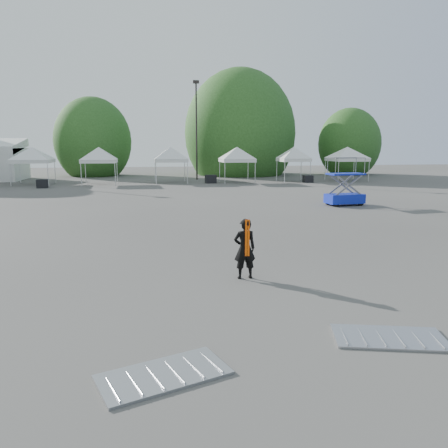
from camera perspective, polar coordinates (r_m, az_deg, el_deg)
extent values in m
plane|color=#474442|center=(13.34, -0.25, -4.89)|extent=(120.00, 120.00, 0.00)
cylinder|color=black|center=(45.01, -3.61, 11.85)|extent=(0.16, 0.16, 9.50)
cube|color=black|center=(45.41, -3.69, 18.04)|extent=(0.60, 0.25, 0.30)
cylinder|color=#382314|center=(53.05, -16.58, 7.30)|extent=(0.36, 0.36, 2.27)
ellipsoid|color=#244C19|center=(53.00, -16.74, 10.32)|extent=(4.16, 4.16, 4.78)
cylinder|color=#382314|center=(52.93, 2.06, 7.99)|extent=(0.36, 0.36, 2.80)
ellipsoid|color=#244C19|center=(52.91, 2.09, 11.73)|extent=(5.12, 5.12, 5.89)
cylinder|color=#382314|center=(55.33, 15.90, 7.35)|extent=(0.36, 0.36, 2.10)
ellipsoid|color=#244C19|center=(55.28, 16.04, 10.02)|extent=(3.84, 3.84, 4.42)
cylinder|color=silver|center=(41.79, -26.16, 5.80)|extent=(0.06, 0.06, 2.00)
cylinder|color=silver|center=(41.05, -22.00, 6.05)|extent=(0.06, 0.06, 2.00)
cylinder|color=silver|center=(44.76, -25.10, 6.11)|extent=(0.06, 0.06, 2.00)
cylinder|color=silver|center=(44.08, -21.20, 6.34)|extent=(0.06, 0.06, 2.00)
cube|color=white|center=(42.84, -23.72, 7.52)|extent=(3.29, 3.29, 0.30)
pyramid|color=white|center=(42.82, -23.84, 9.19)|extent=(4.65, 4.65, 1.10)
cylinder|color=silver|center=(39.93, -18.16, 6.18)|extent=(0.06, 0.06, 2.00)
cylinder|color=silver|center=(39.64, -14.03, 6.36)|extent=(0.06, 0.06, 2.00)
cylinder|color=silver|center=(42.77, -17.64, 6.45)|extent=(0.06, 0.06, 2.00)
cylinder|color=silver|center=(42.50, -13.79, 6.61)|extent=(0.06, 0.06, 2.00)
cube|color=white|center=(41.13, -15.98, 7.91)|extent=(3.06, 3.06, 0.30)
pyramid|color=white|center=(41.11, -16.07, 9.65)|extent=(4.33, 4.33, 1.10)
cylinder|color=silver|center=(40.21, -8.86, 6.59)|extent=(0.06, 0.06, 2.00)
cylinder|color=silver|center=(40.38, -4.79, 6.69)|extent=(0.06, 0.06, 2.00)
cylinder|color=silver|center=(43.05, -8.96, 6.82)|extent=(0.06, 0.06, 2.00)
cylinder|color=silver|center=(43.21, -5.16, 6.92)|extent=(0.06, 0.06, 2.00)
cube|color=white|center=(41.64, -6.98, 8.25)|extent=(3.05, 3.05, 0.30)
pyramid|color=white|center=(41.61, -7.01, 9.97)|extent=(4.31, 4.31, 1.10)
cylinder|color=silver|center=(39.75, 0.11, 6.67)|extent=(0.06, 0.06, 2.00)
cylinder|color=silver|center=(40.35, 4.09, 6.70)|extent=(0.06, 0.06, 2.00)
cylinder|color=silver|center=(42.52, -0.57, 6.91)|extent=(0.06, 0.06, 2.00)
cylinder|color=silver|center=(43.08, 3.16, 6.94)|extent=(0.06, 0.06, 2.00)
cube|color=white|center=(41.35, 1.70, 8.31)|extent=(3.02, 3.02, 0.30)
pyramid|color=white|center=(41.33, 1.71, 10.04)|extent=(4.27, 4.27, 1.10)
cylinder|color=silver|center=(41.65, 7.93, 6.74)|extent=(0.06, 0.06, 2.00)
cylinder|color=silver|center=(42.50, 11.21, 6.71)|extent=(0.06, 0.06, 2.00)
cylinder|color=silver|center=(44.06, 6.91, 6.95)|extent=(0.06, 0.06, 2.00)
cylinder|color=silver|center=(44.87, 10.03, 6.93)|extent=(0.06, 0.06, 2.00)
cube|color=white|center=(43.20, 9.06, 8.27)|extent=(2.74, 2.74, 0.30)
pyramid|color=white|center=(43.18, 9.11, 9.92)|extent=(3.87, 3.87, 1.10)
cylinder|color=silver|center=(43.38, 14.72, 6.64)|extent=(0.06, 0.06, 2.00)
cylinder|color=silver|center=(44.78, 18.38, 6.56)|extent=(0.06, 0.06, 2.00)
cylinder|color=silver|center=(46.24, 13.08, 6.91)|extent=(0.06, 0.06, 2.00)
cylinder|color=silver|center=(47.56, 16.58, 6.84)|extent=(0.06, 0.06, 2.00)
cube|color=white|center=(45.41, 15.76, 8.10)|extent=(3.33, 3.33, 0.30)
pyramid|color=white|center=(45.39, 15.84, 9.68)|extent=(4.72, 4.72, 1.10)
imported|color=black|center=(11.49, 2.71, -3.25)|extent=(0.60, 0.41, 1.61)
cube|color=#FF5105|center=(11.27, 2.91, -1.84)|extent=(0.13, 0.02, 0.97)
cube|color=#0B279A|center=(26.59, 15.46, 3.23)|extent=(2.26, 1.30, 0.54)
cube|color=#0B279A|center=(26.46, 15.61, 6.32)|extent=(2.16, 1.25, 0.09)
cylinder|color=black|center=(25.82, 14.43, 2.54)|extent=(0.34, 0.17, 0.32)
cylinder|color=black|center=(26.68, 17.42, 2.63)|extent=(0.34, 0.17, 0.32)
cylinder|color=black|center=(26.59, 13.45, 2.79)|extent=(0.34, 0.17, 0.32)
cylinder|color=black|center=(27.42, 16.39, 2.88)|extent=(0.34, 0.17, 0.32)
cube|color=#9EA0A6|center=(7.13, -7.88, -18.92)|extent=(2.17, 1.56, 0.04)
cube|color=#9EA0A6|center=(8.77, 20.76, -13.71)|extent=(2.18, 1.49, 0.05)
cube|color=black|center=(39.19, -22.65, 4.88)|extent=(0.99, 0.82, 0.70)
cube|color=black|center=(40.82, -1.75, 5.89)|extent=(1.02, 0.82, 0.76)
cube|color=black|center=(42.32, 10.90, 5.80)|extent=(0.90, 0.73, 0.66)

